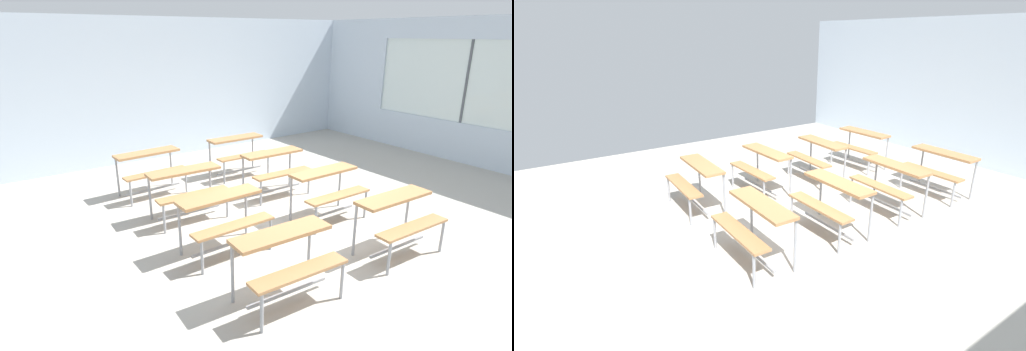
# 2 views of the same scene
# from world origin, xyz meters

# --- Properties ---
(ground) EXTENTS (10.00, 9.00, 0.05)m
(ground) POSITION_xyz_m (0.00, 0.00, -0.03)
(ground) COLOR #ADA89E
(wall_back) EXTENTS (10.00, 0.12, 3.00)m
(wall_back) POSITION_xyz_m (0.00, 4.50, 1.50)
(wall_back) COLOR silver
(wall_back) RESTS_ON ground
(wall_right) EXTENTS (0.12, 9.00, 3.00)m
(wall_right) POSITION_xyz_m (5.00, -0.13, 1.45)
(wall_right) COLOR silver
(wall_right) RESTS_ON ground
(desk_bench_r0c0) EXTENTS (1.13, 0.64, 0.74)m
(desk_bench_r0c0) POSITION_xyz_m (-1.23, -1.31, 0.56)
(desk_bench_r0c0) COLOR #A87547
(desk_bench_r0c0) RESTS_ON ground
(desk_bench_r0c1) EXTENTS (1.12, 0.62, 0.74)m
(desk_bench_r0c1) POSITION_xyz_m (0.54, -1.34, 0.56)
(desk_bench_r0c1) COLOR #A87547
(desk_bench_r0c1) RESTS_ON ground
(desk_bench_r1c0) EXTENTS (1.11, 0.62, 0.74)m
(desk_bench_r1c0) POSITION_xyz_m (-1.23, -0.07, 0.56)
(desk_bench_r1c0) COLOR #A87547
(desk_bench_r1c0) RESTS_ON ground
(desk_bench_r1c1) EXTENTS (1.10, 0.60, 0.74)m
(desk_bench_r1c1) POSITION_xyz_m (0.54, -0.09, 0.56)
(desk_bench_r1c1) COLOR #A87547
(desk_bench_r1c1) RESTS_ON ground
(desk_bench_r2c0) EXTENTS (1.12, 0.62, 0.74)m
(desk_bench_r2c0) POSITION_xyz_m (-1.16, 1.13, 0.56)
(desk_bench_r2c0) COLOR #A87547
(desk_bench_r2c0) RESTS_ON ground
(desk_bench_r2c1) EXTENTS (1.12, 0.63, 0.74)m
(desk_bench_r2c1) POSITION_xyz_m (0.52, 1.16, 0.56)
(desk_bench_r2c1) COLOR #A87547
(desk_bench_r2c1) RESTS_ON ground
(desk_bench_r3c0) EXTENTS (1.13, 0.65, 0.74)m
(desk_bench_r3c0) POSITION_xyz_m (-1.24, 2.38, 0.56)
(desk_bench_r3c0) COLOR #A87547
(desk_bench_r3c0) RESTS_ON ground
(desk_bench_r3c1) EXTENTS (1.11, 0.60, 0.74)m
(desk_bench_r3c1) POSITION_xyz_m (0.56, 2.41, 0.56)
(desk_bench_r3c1) COLOR #A87547
(desk_bench_r3c1) RESTS_ON ground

